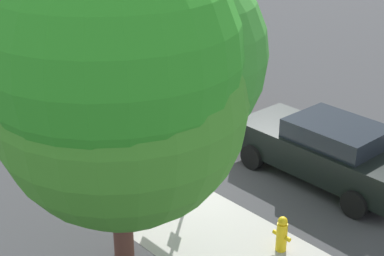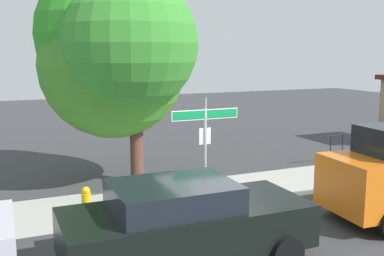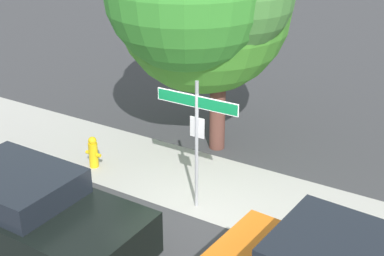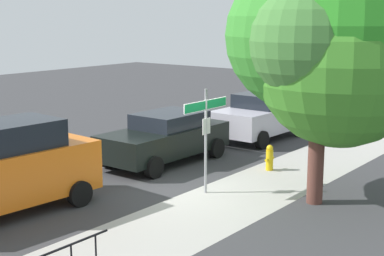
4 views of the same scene
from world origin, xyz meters
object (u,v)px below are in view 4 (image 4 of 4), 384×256
at_px(street_sign, 206,121).
at_px(car_black, 165,137).
at_px(car_silver, 261,116).
at_px(fire_hydrant, 270,158).
at_px(car_orange, 3,169).
at_px(shade_tree, 331,42).

bearing_deg(street_sign, car_black, -121.73).
height_order(car_silver, fire_hydrant, car_silver).
height_order(car_black, car_orange, car_orange).
relative_size(shade_tree, car_black, 1.42).
bearing_deg(car_orange, car_black, -174.86).
relative_size(car_orange, fire_hydrant, 5.97).
bearing_deg(fire_hydrant, car_black, -68.93).
distance_m(shade_tree, car_black, 6.40).
distance_m(street_sign, fire_hydrant, 3.35).
bearing_deg(shade_tree, fire_hydrant, -121.48).
distance_m(street_sign, car_orange, 5.09).
relative_size(shade_tree, car_silver, 1.56).
distance_m(shade_tree, car_silver, 7.92).
height_order(shade_tree, fire_hydrant, shade_tree).
xyz_separation_m(street_sign, shade_tree, (-1.45, 2.68, 2.05)).
distance_m(car_orange, fire_hydrant, 7.78).
bearing_deg(shade_tree, car_black, -93.41).
distance_m(shade_tree, fire_hydrant, 4.61).
distance_m(street_sign, shade_tree, 3.67).
bearing_deg(car_black, fire_hydrant, 111.51).
xyz_separation_m(street_sign, car_black, (-1.78, -2.88, -1.10)).
xyz_separation_m(shade_tree, fire_hydrant, (-1.52, -2.48, -3.58)).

